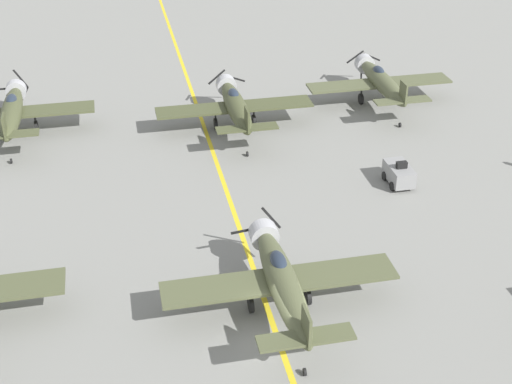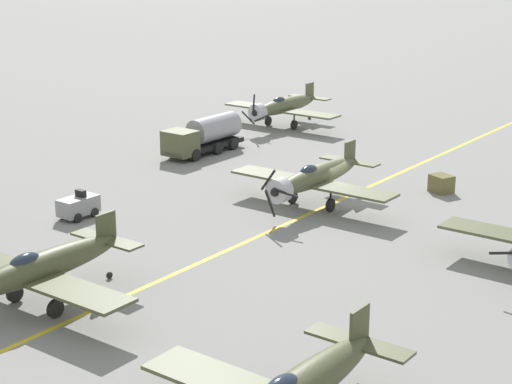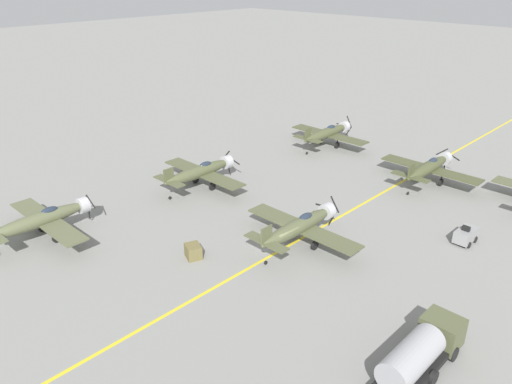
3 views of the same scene
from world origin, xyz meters
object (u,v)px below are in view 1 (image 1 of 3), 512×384
airplane_far_right (381,81)px  airplane_far_left (12,111)px  airplane_far_center (235,105)px  airplane_mid_center (282,280)px  tow_tractor (399,174)px

airplane_far_right → airplane_far_left: bearing=-165.4°
airplane_far_center → airplane_far_left: same height
airplane_mid_center → tow_tractor: size_ratio=4.62×
airplane_far_left → tow_tractor: airplane_far_left is taller
airplane_mid_center → tow_tractor: 15.51m
airplane_far_center → airplane_far_left: bearing=163.2°
airplane_mid_center → airplane_far_center: (1.70, 21.68, 0.00)m
airplane_far_left → tow_tractor: size_ratio=4.62×
airplane_mid_center → airplane_far_left: size_ratio=1.00×
tow_tractor → airplane_far_center: bearing=130.6°
airplane_far_left → airplane_far_center: bearing=-8.3°
tow_tractor → airplane_far_left: bearing=153.1°
airplane_far_center → airplane_far_left: (-16.48, 2.38, -0.00)m
airplane_far_left → tow_tractor: (25.55, -12.97, -1.22)m
airplane_mid_center → airplane_far_center: size_ratio=1.00×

